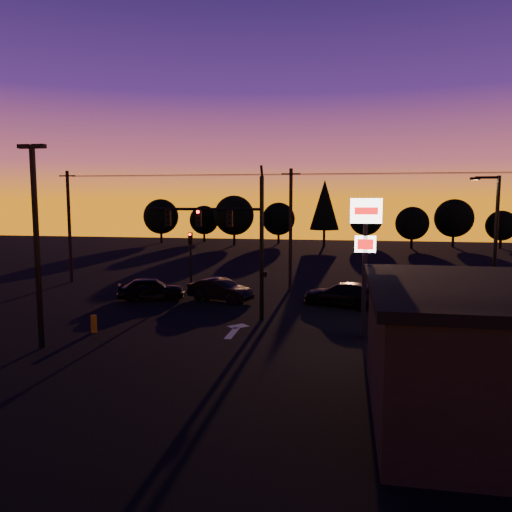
{
  "coord_description": "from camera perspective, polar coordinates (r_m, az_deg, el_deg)",
  "views": [
    {
      "loc": [
        6.06,
        -23.04,
        6.78
      ],
      "look_at": [
        1.0,
        5.0,
        3.5
      ],
      "focal_mm": 35.0,
      "sensor_mm": 36.0,
      "label": 1
    }
  ],
  "objects": [
    {
      "name": "car_right",
      "position": [
        32.18,
        9.93,
        -4.33
      ],
      "size": [
        5.58,
        3.7,
        1.5
      ],
      "primitive_type": "imported",
      "rotation": [
        0.0,
        0.0,
        -1.91
      ],
      "color": "black",
      "rests_on": "ground"
    },
    {
      "name": "power_wires",
      "position": [
        37.3,
        4.02,
        9.3
      ],
      "size": [
        36.0,
        1.22,
        0.07
      ],
      "color": "black",
      "rests_on": "ground"
    },
    {
      "name": "suv_parked",
      "position": [
        21.06,
        18.3,
        -10.65
      ],
      "size": [
        4.19,
        5.25,
        1.33
      ],
      "primitive_type": "imported",
      "rotation": [
        0.0,
        0.0,
        0.49
      ],
      "color": "black",
      "rests_on": "ground"
    },
    {
      "name": "tree_8",
      "position": [
        76.07,
        26.24,
        3.13
      ],
      "size": [
        4.12,
        4.12,
        5.19
      ],
      "color": "black",
      "rests_on": "ground"
    },
    {
      "name": "parking_lot_light",
      "position": [
        24.24,
        -23.83,
        2.44
      ],
      "size": [
        1.25,
        0.3,
        9.14
      ],
      "color": "black",
      "rests_on": "ground"
    },
    {
      "name": "tree_4",
      "position": [
        72.11,
        7.84,
        5.82
      ],
      "size": [
        4.18,
        4.18,
        9.5
      ],
      "color": "black",
      "rests_on": "ground"
    },
    {
      "name": "utility_pole_0",
      "position": [
        43.16,
        -20.56,
        3.24
      ],
      "size": [
        1.4,
        0.26,
        9.0
      ],
      "color": "black",
      "rests_on": "ground"
    },
    {
      "name": "ground",
      "position": [
        24.76,
        -4.39,
        -9.34
      ],
      "size": [
        120.0,
        120.0,
        0.0
      ],
      "primitive_type": "plane",
      "color": "black",
      "rests_on": "ground"
    },
    {
      "name": "tree_5",
      "position": [
        77.15,
        12.44,
        4.15
      ],
      "size": [
        4.95,
        4.95,
        6.22
      ],
      "color": "black",
      "rests_on": "ground"
    },
    {
      "name": "car_left",
      "position": [
        34.36,
        -11.87,
        -3.66
      ],
      "size": [
        4.81,
        3.16,
        1.52
      ],
      "primitive_type": "imported",
      "rotation": [
        0.0,
        0.0,
        1.91
      ],
      "color": "black",
      "rests_on": "ground"
    },
    {
      "name": "pylon_sign",
      "position": [
        24.62,
        12.4,
        2.07
      ],
      "size": [
        1.5,
        0.28,
        6.8
      ],
      "color": "black",
      "rests_on": "ground"
    },
    {
      "name": "tree_6",
      "position": [
        71.67,
        17.42,
        3.58
      ],
      "size": [
        4.54,
        4.54,
        5.71
      ],
      "color": "black",
      "rests_on": "ground"
    },
    {
      "name": "tree_2",
      "position": [
        72.87,
        -2.52,
        4.66
      ],
      "size": [
        5.77,
        5.78,
        7.26
      ],
      "color": "black",
      "rests_on": "ground"
    },
    {
      "name": "tree_1",
      "position": [
        79.24,
        -5.96,
        4.1
      ],
      "size": [
        4.54,
        4.54,
        5.71
      ],
      "color": "black",
      "rests_on": "ground"
    },
    {
      "name": "secondary_signal",
      "position": [
        36.46,
        -7.49,
        0.34
      ],
      "size": [
        0.3,
        0.31,
        4.35
      ],
      "color": "black",
      "rests_on": "ground"
    },
    {
      "name": "streetlight",
      "position": [
        29.69,
        25.53,
        1.37
      ],
      "size": [
        1.55,
        0.35,
        8.0
      ],
      "color": "black",
      "rests_on": "ground"
    },
    {
      "name": "car_mid",
      "position": [
        33.41,
        -4.1,
        -3.87
      ],
      "size": [
        4.73,
        3.0,
        1.47
      ],
      "primitive_type": "imported",
      "rotation": [
        0.0,
        0.0,
        1.22
      ],
      "color": "black",
      "rests_on": "ground"
    },
    {
      "name": "utility_pole_1",
      "position": [
        37.32,
        3.97,
        3.19
      ],
      "size": [
        1.4,
        0.26,
        9.0
      ],
      "color": "black",
      "rests_on": "ground"
    },
    {
      "name": "traffic_signal_mast",
      "position": [
        27.78,
        -2.6,
        2.76
      ],
      "size": [
        6.79,
        0.52,
        8.58
      ],
      "color": "black",
      "rests_on": "ground"
    },
    {
      "name": "tree_0",
      "position": [
        78.29,
        -10.81,
        4.45
      ],
      "size": [
        5.36,
        5.36,
        6.74
      ],
      "color": "black",
      "rests_on": "ground"
    },
    {
      "name": "bollard",
      "position": [
        26.95,
        -18.04,
        -7.36
      ],
      "size": [
        0.29,
        0.29,
        0.88
      ],
      "primitive_type": "cylinder",
      "color": "#B4710A",
      "rests_on": "ground"
    },
    {
      "name": "tree_7",
      "position": [
        75.58,
        21.68,
        4.04
      ],
      "size": [
        5.36,
        5.36,
        6.74
      ],
      "color": "black",
      "rests_on": "ground"
    },
    {
      "name": "tree_3",
      "position": [
        75.77,
        2.6,
        4.26
      ],
      "size": [
        4.95,
        4.95,
        6.22
      ],
      "color": "black",
      "rests_on": "ground"
    },
    {
      "name": "lane_arrow",
      "position": [
        26.21,
        -2.4,
        -8.42
      ],
      "size": [
        1.2,
        3.1,
        0.01
      ],
      "color": "beige",
      "rests_on": "ground"
    }
  ]
}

